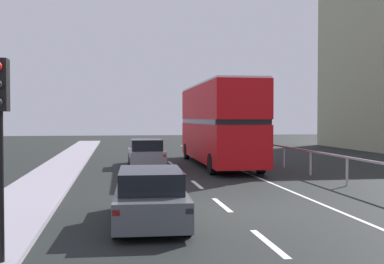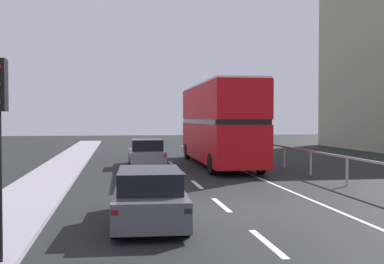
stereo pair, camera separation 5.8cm
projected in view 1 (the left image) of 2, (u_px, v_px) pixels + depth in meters
name	position (u px, v px, depth m)	size (l,w,h in m)	color
ground_plane	(226.00, 210.00, 13.85)	(75.74, 120.00, 0.10)	black
near_sidewalk_kerb	(11.00, 213.00, 12.91)	(2.23, 80.00, 0.14)	gray
lane_paint_markings	(223.00, 174.00, 22.35)	(3.17, 46.00, 0.01)	silver
bridge_side_railing	(296.00, 152.00, 23.60)	(0.10, 42.00, 1.15)	#B8A9B2
double_decker_bus_red	(218.00, 122.00, 26.32)	(2.70, 11.51, 4.46)	red
hatchback_car_near	(150.00, 197.00, 11.92)	(1.90, 4.37, 1.36)	#4C5154
sedan_car_ahead	(146.00, 153.00, 25.95)	(1.87, 4.12, 1.48)	gray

